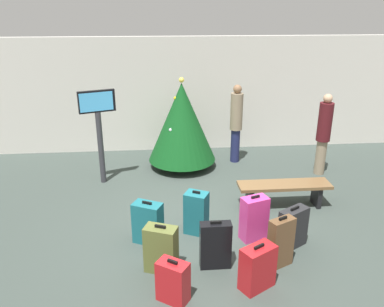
# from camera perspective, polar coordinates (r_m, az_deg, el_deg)

# --- Properties ---
(ground_plane) EXTENTS (16.00, 16.00, 0.00)m
(ground_plane) POSITION_cam_1_polar(r_m,az_deg,el_deg) (6.87, 1.20, -10.68)
(ground_plane) COLOR #38423D
(back_wall) EXTENTS (16.00, 0.20, 2.90)m
(back_wall) POSITION_cam_1_polar(r_m,az_deg,el_deg) (10.11, -1.22, 8.64)
(back_wall) COLOR beige
(back_wall) RESTS_ON ground_plane
(holiday_tree) EXTENTS (1.57, 1.57, 2.12)m
(holiday_tree) POSITION_cam_1_polar(r_m,az_deg,el_deg) (8.93, -1.50, 4.62)
(holiday_tree) COLOR #4C3319
(holiday_tree) RESTS_ON ground_plane
(flight_info_kiosk) EXTENTS (0.73, 0.32, 2.01)m
(flight_info_kiosk) POSITION_cam_1_polar(r_m,az_deg,el_deg) (8.24, -13.55, 4.51)
(flight_info_kiosk) COLOR #333338
(flight_info_kiosk) RESTS_ON ground_plane
(waiting_bench) EXTENTS (1.73, 0.44, 0.48)m
(waiting_bench) POSITION_cam_1_polar(r_m,az_deg,el_deg) (7.54, 13.33, -5.08)
(waiting_bench) COLOR brown
(waiting_bench) RESTS_ON ground_plane
(traveller_0) EXTENTS (0.38, 0.38, 1.89)m
(traveller_0) POSITION_cam_1_polar(r_m,az_deg,el_deg) (9.32, 6.49, 4.71)
(traveller_0) COLOR #1E234C
(traveller_0) RESTS_ON ground_plane
(traveller_1) EXTENTS (0.42, 0.42, 1.84)m
(traveller_1) POSITION_cam_1_polar(r_m,az_deg,el_deg) (9.03, 18.75, 2.96)
(traveller_1) COLOR gray
(traveller_1) RESTS_ON ground_plane
(suitcase_0) EXTENTS (0.47, 0.37, 0.78)m
(suitcase_0) POSITION_cam_1_polar(r_m,az_deg,el_deg) (6.46, 9.09, -9.38)
(suitcase_0) COLOR #E5388C
(suitcase_0) RESTS_ON ground_plane
(suitcase_1) EXTENTS (0.46, 0.42, 0.61)m
(suitcase_1) POSITION_cam_1_polar(r_m,az_deg,el_deg) (5.25, -2.81, -18.26)
(suitcase_1) COLOR #B2191E
(suitcase_1) RESTS_ON ground_plane
(suitcase_2) EXTENTS (0.52, 0.43, 0.73)m
(suitcase_2) POSITION_cam_1_polar(r_m,az_deg,el_deg) (6.35, -6.49, -10.09)
(suitcase_2) COLOR #19606B
(suitcase_2) RESTS_ON ground_plane
(suitcase_3) EXTENTS (0.45, 0.41, 0.77)m
(suitcase_3) POSITION_cam_1_polar(r_m,az_deg,el_deg) (6.55, 0.63, -8.71)
(suitcase_3) COLOR #19606B
(suitcase_3) RESTS_ON ground_plane
(suitcase_4) EXTENTS (0.51, 0.40, 0.75)m
(suitcase_4) POSITION_cam_1_polar(r_m,az_deg,el_deg) (5.71, -4.57, -13.83)
(suitcase_4) COLOR #59602D
(suitcase_4) RESTS_ON ground_plane
(suitcase_5) EXTENTS (0.42, 0.32, 0.81)m
(suitcase_5) POSITION_cam_1_polar(r_m,az_deg,el_deg) (5.92, 12.88, -12.62)
(suitcase_5) COLOR brown
(suitcase_5) RESTS_ON ground_plane
(suitcase_6) EXTENTS (0.54, 0.46, 0.67)m
(suitcase_6) POSITION_cam_1_polar(r_m,az_deg,el_deg) (5.49, 9.60, -16.17)
(suitcase_6) COLOR #B2191E
(suitcase_6) RESTS_ON ground_plane
(suitcase_7) EXTENTS (0.53, 0.43, 0.70)m
(suitcase_7) POSITION_cam_1_polar(r_m,az_deg,el_deg) (6.41, 14.57, -10.53)
(suitcase_7) COLOR #232326
(suitcase_7) RESTS_ON ground_plane
(suitcase_8) EXTENTS (0.45, 0.18, 0.76)m
(suitcase_8) POSITION_cam_1_polar(r_m,az_deg,el_deg) (5.77, 3.45, -13.28)
(suitcase_8) COLOR black
(suitcase_8) RESTS_ON ground_plane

